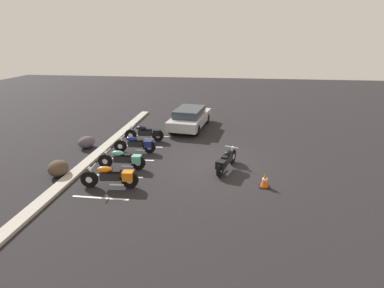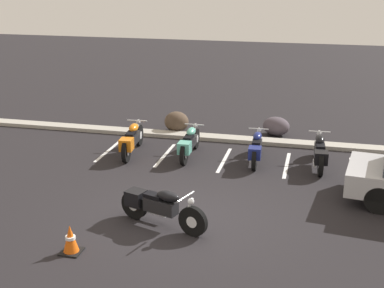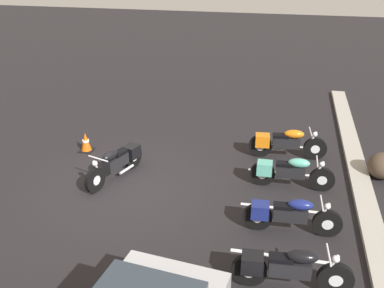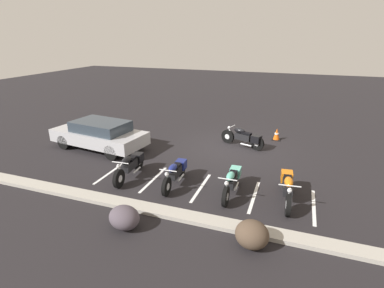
{
  "view_description": "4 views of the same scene",
  "coord_description": "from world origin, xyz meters",
  "px_view_note": "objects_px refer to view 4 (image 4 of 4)",
  "views": [
    {
      "loc": [
        -12.33,
        -0.45,
        5.43
      ],
      "look_at": [
        0.18,
        1.18,
        0.89
      ],
      "focal_mm": 28.0,
      "sensor_mm": 36.0,
      "label": 1
    },
    {
      "loc": [
        2.64,
        -10.31,
        5.29
      ],
      "look_at": [
        -0.39,
        2.21,
        1.03
      ],
      "focal_mm": 50.0,
      "sensor_mm": 36.0,
      "label": 2
    },
    {
      "loc": [
        9.31,
        3.76,
        5.77
      ],
      "look_at": [
        -1.25,
        1.46,
        0.8
      ],
      "focal_mm": 42.0,
      "sensor_mm": 36.0,
      "label": 3
    },
    {
      "loc": [
        -2.61,
        12.58,
        4.87
      ],
      "look_at": [
        0.97,
        2.58,
        0.97
      ],
      "focal_mm": 28.0,
      "sensor_mm": 36.0,
      "label": 4
    }
  ],
  "objects_px": {
    "car_silver": "(100,134)",
    "landscape_rock_1": "(252,234)",
    "parked_bike_1": "(232,181)",
    "motorcycle_black_featured": "(244,137)",
    "parked_bike_2": "(176,172)",
    "parked_bike_0": "(287,186)",
    "parked_bike_3": "(131,165)",
    "landscape_rock_0": "(124,218)",
    "traffic_cone": "(277,135)"
  },
  "relations": [
    {
      "from": "motorcycle_black_featured",
      "to": "parked_bike_0",
      "type": "bearing_deg",
      "value": 135.27
    },
    {
      "from": "landscape_rock_1",
      "to": "parked_bike_2",
      "type": "bearing_deg",
      "value": -38.69
    },
    {
      "from": "parked_bike_1",
      "to": "car_silver",
      "type": "distance_m",
      "value": 6.78
    },
    {
      "from": "parked_bike_1",
      "to": "parked_bike_2",
      "type": "distance_m",
      "value": 1.95
    },
    {
      "from": "traffic_cone",
      "to": "parked_bike_3",
      "type": "bearing_deg",
      "value": 52.05
    },
    {
      "from": "parked_bike_3",
      "to": "traffic_cone",
      "type": "relative_size",
      "value": 3.72
    },
    {
      "from": "traffic_cone",
      "to": "car_silver",
      "type": "bearing_deg",
      "value": 27.74
    },
    {
      "from": "parked_bike_1",
      "to": "parked_bike_2",
      "type": "xyz_separation_m",
      "value": [
        1.95,
        0.03,
        -0.0
      ]
    },
    {
      "from": "car_silver",
      "to": "landscape_rock_0",
      "type": "height_order",
      "value": "car_silver"
    },
    {
      "from": "parked_bike_1",
      "to": "landscape_rock_1",
      "type": "xyz_separation_m",
      "value": [
        -1.04,
        2.43,
        -0.1
      ]
    },
    {
      "from": "parked_bike_2",
      "to": "traffic_cone",
      "type": "relative_size",
      "value": 3.59
    },
    {
      "from": "parked_bike_1",
      "to": "parked_bike_2",
      "type": "relative_size",
      "value": 1.01
    },
    {
      "from": "parked_bike_0",
      "to": "parked_bike_3",
      "type": "bearing_deg",
      "value": -93.18
    },
    {
      "from": "parked_bike_0",
      "to": "landscape_rock_0",
      "type": "height_order",
      "value": "parked_bike_0"
    },
    {
      "from": "motorcycle_black_featured",
      "to": "parked_bike_2",
      "type": "bearing_deg",
      "value": 89.29
    },
    {
      "from": "parked_bike_0",
      "to": "traffic_cone",
      "type": "distance_m",
      "value": 5.79
    },
    {
      "from": "motorcycle_black_featured",
      "to": "parked_bike_3",
      "type": "height_order",
      "value": "motorcycle_black_featured"
    },
    {
      "from": "parked_bike_1",
      "to": "traffic_cone",
      "type": "relative_size",
      "value": 3.62
    },
    {
      "from": "car_silver",
      "to": "landscape_rock_1",
      "type": "distance_m",
      "value": 8.73
    },
    {
      "from": "parked_bike_0",
      "to": "landscape_rock_1",
      "type": "distance_m",
      "value": 2.67
    },
    {
      "from": "motorcycle_black_featured",
      "to": "parked_bike_3",
      "type": "bearing_deg",
      "value": 71.92
    },
    {
      "from": "car_silver",
      "to": "parked_bike_3",
      "type": "bearing_deg",
      "value": 150.95
    },
    {
      "from": "car_silver",
      "to": "landscape_rock_1",
      "type": "relative_size",
      "value": 5.39
    },
    {
      "from": "parked_bike_2",
      "to": "landscape_rock_0",
      "type": "height_order",
      "value": "parked_bike_2"
    },
    {
      "from": "parked_bike_0",
      "to": "parked_bike_3",
      "type": "xyz_separation_m",
      "value": [
        5.41,
        0.2,
        -0.01
      ]
    },
    {
      "from": "car_silver",
      "to": "traffic_cone",
      "type": "bearing_deg",
      "value": -144.94
    },
    {
      "from": "parked_bike_2",
      "to": "parked_bike_3",
      "type": "height_order",
      "value": "parked_bike_3"
    },
    {
      "from": "motorcycle_black_featured",
      "to": "landscape_rock_0",
      "type": "xyz_separation_m",
      "value": [
        1.87,
        7.18,
        -0.15
      ]
    },
    {
      "from": "motorcycle_black_featured",
      "to": "parked_bike_2",
      "type": "height_order",
      "value": "motorcycle_black_featured"
    },
    {
      "from": "parked_bike_1",
      "to": "landscape_rock_0",
      "type": "height_order",
      "value": "parked_bike_1"
    },
    {
      "from": "parked_bike_0",
      "to": "parked_bike_2",
      "type": "relative_size",
      "value": 1.06
    },
    {
      "from": "motorcycle_black_featured",
      "to": "landscape_rock_0",
      "type": "height_order",
      "value": "motorcycle_black_featured"
    },
    {
      "from": "motorcycle_black_featured",
      "to": "landscape_rock_0",
      "type": "distance_m",
      "value": 7.42
    },
    {
      "from": "car_silver",
      "to": "landscape_rock_0",
      "type": "relative_size",
      "value": 4.97
    },
    {
      "from": "parked_bike_2",
      "to": "car_silver",
      "type": "xyz_separation_m",
      "value": [
        4.52,
        -2.03,
        0.24
      ]
    },
    {
      "from": "parked_bike_0",
      "to": "traffic_cone",
      "type": "xyz_separation_m",
      "value": [
        0.79,
        -5.73,
        -0.19
      ]
    },
    {
      "from": "landscape_rock_0",
      "to": "traffic_cone",
      "type": "distance_m",
      "value": 9.26
    },
    {
      "from": "parked_bike_3",
      "to": "landscape_rock_0",
      "type": "distance_m",
      "value": 3.11
    },
    {
      "from": "parked_bike_0",
      "to": "landscape_rock_0",
      "type": "xyz_separation_m",
      "value": [
        3.98,
        2.96,
        -0.16
      ]
    },
    {
      "from": "motorcycle_black_featured",
      "to": "traffic_cone",
      "type": "relative_size",
      "value": 3.61
    },
    {
      "from": "motorcycle_black_featured",
      "to": "parked_bike_0",
      "type": "distance_m",
      "value": 4.72
    },
    {
      "from": "parked_bike_0",
      "to": "parked_bike_1",
      "type": "bearing_deg",
      "value": -90.2
    },
    {
      "from": "landscape_rock_0",
      "to": "traffic_cone",
      "type": "height_order",
      "value": "landscape_rock_0"
    },
    {
      "from": "parked_bike_0",
      "to": "landscape_rock_1",
      "type": "bearing_deg",
      "value": -19.81
    },
    {
      "from": "parked_bike_1",
      "to": "landscape_rock_1",
      "type": "relative_size",
      "value": 2.52
    },
    {
      "from": "parked_bike_2",
      "to": "landscape_rock_0",
      "type": "bearing_deg",
      "value": -8.98
    },
    {
      "from": "landscape_rock_0",
      "to": "parked_bike_3",
      "type": "bearing_deg",
      "value": -62.55
    },
    {
      "from": "parked_bike_2",
      "to": "parked_bike_1",
      "type": "bearing_deg",
      "value": 88.53
    },
    {
      "from": "motorcycle_black_featured",
      "to": "car_silver",
      "type": "bearing_deg",
      "value": 40.08
    },
    {
      "from": "traffic_cone",
      "to": "landscape_rock_1",
      "type": "bearing_deg",
      "value": 90.83
    }
  ]
}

